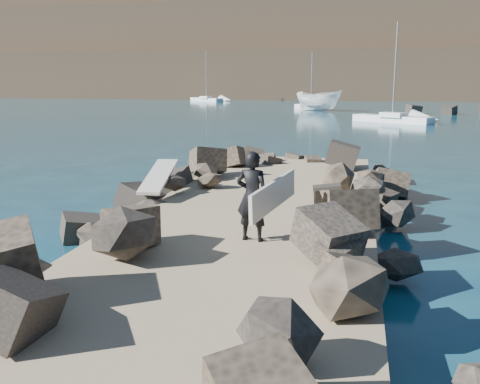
{
  "coord_description": "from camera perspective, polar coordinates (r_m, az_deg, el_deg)",
  "views": [
    {
      "loc": [
        2.51,
        -12.42,
        3.97
      ],
      "look_at": [
        0.0,
        -1.0,
        1.5
      ],
      "focal_mm": 40.0,
      "sensor_mm": 36.0,
      "label": 1
    }
  ],
  "objects": [
    {
      "name": "sailboat_b",
      "position": [
        76.96,
        7.57,
        9.13
      ],
      "size": [
        4.13,
        6.29,
        7.73
      ],
      "color": "white",
      "rests_on": "ground"
    },
    {
      "name": "ground",
      "position": [
        13.28,
        0.93,
        -5.47
      ],
      "size": [
        800.0,
        800.0,
        0.0
      ],
      "primitive_type": "plane",
      "color": "#0F384C",
      "rests_on": "ground"
    },
    {
      "name": "surfboard_resting",
      "position": [
        16.06,
        -8.66,
        1.29
      ],
      "size": [
        0.97,
        2.67,
        0.09
      ],
      "primitive_type": "cube",
      "rotation": [
        0.0,
        0.0,
        0.12
      ],
      "color": "silver",
      "rests_on": "riprap_left"
    },
    {
      "name": "riprap_left",
      "position": [
        12.68,
        -13.45,
        -4.3
      ],
      "size": [
        2.6,
        22.0,
        1.0
      ],
      "primitive_type": "cube",
      "color": "black",
      "rests_on": "ground"
    },
    {
      "name": "jetty",
      "position": [
        11.33,
        -1.09,
        -6.97
      ],
      "size": [
        6.0,
        26.0,
        0.6
      ],
      "primitive_type": "cube",
      "color": "#8C7759",
      "rests_on": "ground"
    },
    {
      "name": "sailboat_e",
      "position": [
        99.64,
        -3.61,
        9.82
      ],
      "size": [
        7.21,
        5.91,
        9.22
      ],
      "color": "white",
      "rests_on": "ground"
    },
    {
      "name": "headland",
      "position": [
        173.01,
        15.43,
        15.5
      ],
      "size": [
        360.0,
        140.0,
        32.0
      ],
      "primitive_type": "cube",
      "color": "#2D4919",
      "rests_on": "ground"
    },
    {
      "name": "surfer_with_board",
      "position": [
        11.23,
        1.65,
        -0.44
      ],
      "size": [
        1.13,
        2.33,
        1.92
      ],
      "color": "black",
      "rests_on": "jetty"
    },
    {
      "name": "boat_imported",
      "position": [
        70.29,
        8.4,
        9.62
      ],
      "size": [
        7.09,
        5.58,
        2.6
      ],
      "primitive_type": "imported",
      "rotation": [
        0.0,
        0.0,
        1.04
      ],
      "color": "white",
      "rests_on": "ground"
    },
    {
      "name": "riprap_right",
      "position": [
        11.47,
        13.82,
        -6.05
      ],
      "size": [
        2.6,
        22.0,
        1.0
      ],
      "primitive_type": "cube",
      "color": "black",
      "rests_on": "ground"
    },
    {
      "name": "sailboat_c",
      "position": [
        52.48,
        15.93,
        7.51
      ],
      "size": [
        7.35,
        5.72,
        9.24
      ],
      "color": "white",
      "rests_on": "ground"
    }
  ]
}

